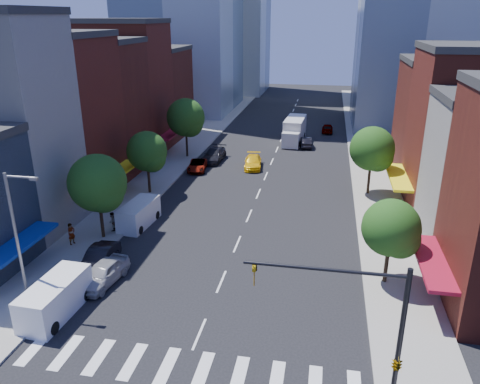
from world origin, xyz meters
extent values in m
plane|color=black|center=(0.00, 0.00, 0.00)|extent=(220.00, 220.00, 0.00)
cube|color=gray|center=(-12.50, 40.00, 0.07)|extent=(5.00, 120.00, 0.15)
cube|color=gray|center=(12.50, 40.00, 0.07)|extent=(5.00, 120.00, 0.15)
cube|color=silver|center=(0.00, -3.00, 0.01)|extent=(19.00, 3.00, 0.01)
cube|color=#5E1F16|center=(-21.00, 20.50, 8.00)|extent=(12.00, 9.00, 16.00)
cube|color=#4D1813|center=(-21.00, 29.00, 7.50)|extent=(12.00, 8.00, 15.00)
cube|color=#5E1F16|center=(-21.00, 37.50, 8.50)|extent=(12.00, 9.00, 17.00)
cube|color=#4D1813|center=(-21.00, 47.00, 6.50)|extent=(12.00, 10.00, 13.00)
cube|color=#5E1F16|center=(21.00, 24.00, 7.50)|extent=(12.00, 10.00, 15.00)
cube|color=#4D1813|center=(21.00, 34.00, 6.50)|extent=(12.00, 10.00, 13.00)
cylinder|color=black|center=(10.50, -4.50, 4.15)|extent=(0.24, 0.24, 8.00)
cylinder|color=black|center=(7.00, -4.50, 7.75)|extent=(7.00, 0.16, 0.16)
imported|color=gold|center=(4.00, -4.50, 7.15)|extent=(0.22, 0.18, 1.10)
imported|color=gold|center=(10.50, -4.50, 3.35)|extent=(0.48, 2.24, 0.90)
cylinder|color=slate|center=(-12.00, 1.00, 4.65)|extent=(0.20, 0.20, 9.00)
cylinder|color=slate|center=(-11.00, 1.00, 8.95)|extent=(2.00, 0.14, 0.14)
cube|color=slate|center=(-10.10, 1.00, 8.90)|extent=(0.50, 0.25, 0.18)
cylinder|color=black|center=(-11.50, 11.00, 2.11)|extent=(0.28, 0.28, 3.92)
sphere|color=#1E4714|center=(-11.50, 11.00, 5.05)|extent=(4.80, 4.80, 4.80)
sphere|color=#1E4714|center=(-10.90, 10.70, 4.35)|extent=(3.36, 3.36, 3.36)
cylinder|color=black|center=(-11.50, 22.00, 1.97)|extent=(0.28, 0.28, 3.64)
sphere|color=#1E4714|center=(-11.50, 22.00, 4.70)|extent=(4.20, 4.20, 4.20)
sphere|color=#1E4714|center=(-10.90, 21.70, 4.05)|extent=(2.94, 2.94, 2.94)
cylinder|color=black|center=(-11.50, 36.00, 2.25)|extent=(0.28, 0.28, 4.20)
sphere|color=#1E4714|center=(-11.50, 36.00, 5.40)|extent=(5.00, 5.00, 5.00)
sphere|color=#1E4714|center=(-10.90, 35.70, 4.65)|extent=(3.50, 3.50, 3.50)
cylinder|color=black|center=(11.50, 8.00, 1.83)|extent=(0.28, 0.28, 3.36)
sphere|color=#1E4714|center=(11.50, 8.00, 4.35)|extent=(4.00, 4.00, 4.00)
sphere|color=#1E4714|center=(12.10, 7.70, 3.75)|extent=(2.80, 2.80, 2.80)
cylinder|color=black|center=(11.50, 26.00, 2.11)|extent=(0.28, 0.28, 3.92)
sphere|color=#1E4714|center=(11.50, 26.00, 5.05)|extent=(4.60, 4.60, 4.60)
sphere|color=#1E4714|center=(12.10, 25.70, 4.35)|extent=(3.22, 3.22, 3.22)
imported|color=#A1A1A5|center=(-8.19, 4.28, 0.81)|extent=(2.56, 5.00, 1.63)
imported|color=black|center=(-9.50, 6.26, 0.78)|extent=(1.87, 4.83, 1.57)
imported|color=#999999|center=(-8.59, 30.66, 0.64)|extent=(2.73, 4.85, 1.28)
imported|color=black|center=(-7.50, 34.85, 0.82)|extent=(2.53, 5.75, 1.64)
cube|color=white|center=(-9.50, 0.33, 1.14)|extent=(2.42, 5.52, 2.28)
cube|color=black|center=(-9.60, -1.72, 1.46)|extent=(2.05, 1.18, 0.98)
cylinder|color=black|center=(-10.56, -1.46, 0.38)|extent=(0.31, 0.84, 0.82)
cylinder|color=black|center=(-8.61, -1.55, 0.38)|extent=(0.31, 0.84, 0.82)
cylinder|color=black|center=(-10.39, 2.22, 0.38)|extent=(0.31, 0.84, 0.82)
cylinder|color=black|center=(-8.44, 2.13, 0.38)|extent=(0.31, 0.84, 0.82)
cube|color=silver|center=(-9.50, 14.17, 1.06)|extent=(2.43, 5.19, 2.11)
cube|color=black|center=(-9.66, 12.26, 1.36)|extent=(1.94, 1.16, 0.91)
cylinder|color=black|center=(-10.55, 12.54, 0.35)|extent=(0.31, 0.78, 0.77)
cylinder|color=black|center=(-8.74, 12.38, 0.35)|extent=(0.31, 0.78, 0.77)
cylinder|color=black|center=(-10.26, 15.95, 0.35)|extent=(0.31, 0.78, 0.77)
cylinder|color=black|center=(-8.45, 15.80, 0.35)|extent=(0.31, 0.78, 0.77)
imported|color=yellow|center=(-2.04, 33.02, 0.73)|extent=(2.60, 5.22, 1.46)
imported|color=black|center=(3.96, 44.28, 0.73)|extent=(1.98, 4.55, 1.45)
imported|color=#999999|center=(6.93, 53.86, 0.72)|extent=(1.73, 4.24, 1.44)
cube|color=silver|center=(2.06, 47.32, 1.76)|extent=(3.06, 7.30, 3.52)
cube|color=silver|center=(1.82, 43.15, 1.21)|extent=(2.53, 2.12, 2.20)
cylinder|color=black|center=(0.66, 44.10, 0.50)|extent=(0.39, 1.01, 0.99)
cylinder|color=black|center=(3.08, 43.96, 0.50)|extent=(0.39, 1.01, 0.99)
cylinder|color=black|center=(0.95, 49.04, 0.50)|extent=(0.39, 1.01, 0.99)
cylinder|color=black|center=(3.37, 48.90, 0.50)|extent=(0.39, 1.01, 0.99)
imported|color=#999999|center=(-13.39, 9.24, 1.08)|extent=(0.64, 0.79, 1.86)
imported|color=#999999|center=(-11.21, 12.29, 1.01)|extent=(0.75, 0.91, 1.73)
camera|label=1|loc=(6.68, -22.40, 17.94)|focal=35.00mm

